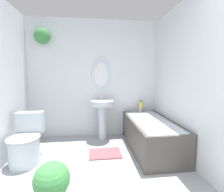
{
  "coord_description": "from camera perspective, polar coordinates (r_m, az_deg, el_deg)",
  "views": [
    {
      "loc": [
        -0.05,
        -0.51,
        1.29
      ],
      "look_at": [
        0.23,
        1.79,
        0.99
      ],
      "focal_mm": 26.0,
      "sensor_mm": 36.0,
      "label": 1
    }
  ],
  "objects": [
    {
      "name": "toilet",
      "position": [
        2.79,
        -28.02,
        -14.62
      ],
      "size": [
        0.45,
        0.6,
        0.71
      ],
      "color": "silver",
      "rests_on": "ground_plane"
    },
    {
      "name": "wall_back",
      "position": [
        3.42,
        -7.11,
        6.71
      ],
      "size": [
        2.75,
        0.29,
        2.4
      ],
      "color": "silver",
      "rests_on": "ground_plane"
    },
    {
      "name": "bathtub",
      "position": [
        2.98,
        13.41,
        -12.81
      ],
      "size": [
        0.69,
        1.47,
        0.59
      ],
      "color": "#4C4742",
      "rests_on": "ground_plane"
    },
    {
      "name": "pedestal_sink",
      "position": [
        3.22,
        -3.44,
        -5.37
      ],
      "size": [
        0.45,
        0.45,
        0.89
      ],
      "color": "silver",
      "rests_on": "ground_plane"
    },
    {
      "name": "wall_right",
      "position": [
        2.41,
        28.57,
        4.41
      ],
      "size": [
        0.06,
        3.01,
        2.4
      ],
      "color": "silver",
      "rests_on": "ground_plane"
    },
    {
      "name": "shampoo_bottle",
      "position": [
        3.49,
        10.11,
        -3.0
      ],
      "size": [
        0.07,
        0.07,
        0.16
      ],
      "color": "gold",
      "rests_on": "bathtub"
    },
    {
      "name": "bath_mat",
      "position": [
        2.82,
        -2.49,
        -19.53
      ],
      "size": [
        0.52,
        0.37,
        0.02
      ],
      "color": "#934C51",
      "rests_on": "ground_plane"
    },
    {
      "name": "potted_plant",
      "position": [
        1.85,
        -20.32,
        -27.08
      ],
      "size": [
        0.34,
        0.34,
        0.47
      ],
      "color": "silver",
      "rests_on": "ground_plane"
    }
  ]
}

